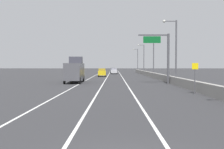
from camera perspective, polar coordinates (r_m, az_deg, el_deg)
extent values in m
plane|color=#2D2D30|center=(71.51, 0.74, -0.27)|extent=(320.00, 320.00, 0.00)
cube|color=silver|center=(62.73, -4.25, -0.59)|extent=(0.16, 130.00, 0.00)
cube|color=silver|center=(62.54, -1.05, -0.59)|extent=(0.16, 130.00, 0.00)
cube|color=silver|center=(62.54, 2.15, -0.59)|extent=(0.16, 130.00, 0.00)
cube|color=gray|center=(48.29, 10.87, -0.74)|extent=(0.60, 120.00, 1.10)
cylinder|color=#47474C|center=(42.15, 11.59, 3.22)|extent=(0.36, 0.36, 7.50)
cube|color=#47474C|center=(42.01, 8.58, 8.09)|extent=(4.50, 0.20, 0.20)
cube|color=#0C5923|center=(41.79, 8.29, 7.16)|extent=(2.60, 0.10, 1.00)
cylinder|color=#4C4C51|center=(27.76, 16.80, -1.43)|extent=(0.10, 0.10, 2.40)
cube|color=yellow|center=(27.68, 16.86, 1.66)|extent=(0.60, 0.04, 0.60)
cylinder|color=#4C4C51|center=(41.93, 13.15, 4.53)|extent=(0.24, 0.24, 9.43)
cube|color=#4C4C51|center=(42.20, 11.99, 10.75)|extent=(1.80, 0.12, 0.12)
sphere|color=beige|center=(42.03, 10.76, 10.80)|extent=(0.44, 0.44, 0.44)
cylinder|color=#4C4C51|center=(65.90, 8.62, 3.61)|extent=(0.24, 0.24, 9.43)
cube|color=#4C4C51|center=(66.07, 7.86, 7.58)|extent=(1.80, 0.12, 0.12)
sphere|color=beige|center=(65.96, 7.07, 7.59)|extent=(0.44, 0.44, 0.44)
cylinder|color=#4C4C51|center=(90.09, 6.63, 3.18)|extent=(0.24, 0.24, 9.43)
cube|color=#4C4C51|center=(90.21, 6.07, 6.08)|extent=(1.80, 0.12, 0.12)
sphere|color=beige|center=(90.13, 5.49, 6.09)|extent=(0.44, 0.44, 0.44)
cylinder|color=#4C4C51|center=(114.32, 5.34, 2.93)|extent=(0.24, 0.24, 9.43)
cube|color=#4C4C51|center=(114.42, 4.89, 5.22)|extent=(1.80, 0.12, 0.12)
sphere|color=beige|center=(114.35, 4.44, 5.22)|extent=(0.44, 0.44, 0.44)
cube|color=#B7B7BC|center=(86.50, 0.45, 0.66)|extent=(1.88, 4.74, 0.94)
cube|color=gray|center=(86.01, 0.45, 1.16)|extent=(1.65, 2.14, 0.60)
cylinder|color=black|center=(88.44, -0.11, 0.38)|extent=(0.22, 0.68, 0.68)
cylinder|color=black|center=(88.44, 1.00, 0.38)|extent=(0.22, 0.68, 0.68)
cylinder|color=black|center=(84.60, -0.13, 0.31)|extent=(0.22, 0.68, 0.68)
cylinder|color=black|center=(84.60, 1.03, 0.31)|extent=(0.22, 0.68, 0.68)
cube|color=gold|center=(67.09, -2.08, 0.32)|extent=(1.97, 4.11, 1.05)
cube|color=olive|center=(66.66, -2.08, 1.02)|extent=(1.68, 1.87, 0.60)
cylinder|color=black|center=(68.70, -2.76, -0.08)|extent=(0.24, 0.69, 0.68)
cylinder|color=black|center=(68.67, -1.35, -0.08)|extent=(0.24, 0.69, 0.68)
cylinder|color=black|center=(65.55, -2.84, -0.18)|extent=(0.24, 0.69, 0.68)
cylinder|color=black|center=(65.52, -1.36, -0.18)|extent=(0.24, 0.69, 0.68)
cube|color=slate|center=(95.85, 0.20, 0.78)|extent=(1.90, 4.36, 0.92)
cube|color=#4D505A|center=(95.40, 0.21, 1.23)|extent=(1.63, 1.98, 0.60)
cylinder|color=black|center=(97.55, -0.30, 0.53)|extent=(0.24, 0.69, 0.68)
cylinder|color=black|center=(97.58, 0.66, 0.53)|extent=(0.24, 0.69, 0.68)
cylinder|color=black|center=(94.14, -0.27, 0.48)|extent=(0.24, 0.69, 0.68)
cylinder|color=black|center=(94.17, 0.72, 0.48)|extent=(0.24, 0.69, 0.68)
cube|color=#4C4C51|center=(44.28, -7.74, 0.64)|extent=(2.63, 8.44, 2.59)
cube|color=#3A3A45|center=(46.10, -7.49, 2.99)|extent=(2.16, 1.90, 1.10)
cylinder|color=black|center=(47.92, -8.58, -0.81)|extent=(0.25, 1.01, 1.00)
cylinder|color=black|center=(47.68, -5.91, -0.81)|extent=(0.25, 1.01, 1.00)
cylinder|color=black|center=(41.02, -9.85, -1.28)|extent=(0.25, 1.01, 1.00)
cylinder|color=black|center=(40.74, -6.74, -1.29)|extent=(0.25, 1.01, 1.00)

